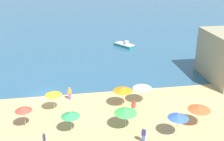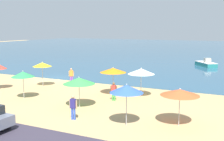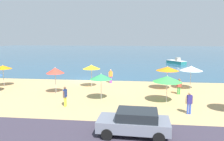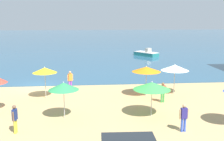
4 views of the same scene
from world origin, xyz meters
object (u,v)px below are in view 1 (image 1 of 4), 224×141
(beach_umbrella_11, at_px, (70,114))
(bather_2, at_px, (144,134))
(bather_3, at_px, (133,106))
(bather_0, at_px, (69,93))
(beach_umbrella_9, at_px, (53,93))
(skiff_nearshore, at_px, (124,45))
(beach_umbrella_5, at_px, (123,89))
(beach_umbrella_6, at_px, (199,108))
(bather_1, at_px, (44,139))
(beach_umbrella_7, at_px, (23,108))
(beach_umbrella_1, at_px, (178,116))
(beach_umbrella_3, at_px, (142,86))
(beach_umbrella_4, at_px, (126,111))

(beach_umbrella_11, height_order, bather_2, beach_umbrella_11)
(bather_3, bearing_deg, bather_0, 148.07)
(beach_umbrella_9, relative_size, skiff_nearshore, 0.58)
(beach_umbrella_5, bearing_deg, bather_2, -85.23)
(beach_umbrella_5, distance_m, beach_umbrella_6, 9.14)
(skiff_nearshore, bearing_deg, bather_1, -114.93)
(beach_umbrella_6, relative_size, beach_umbrella_11, 0.99)
(bather_0, xyz_separation_m, bather_1, (-2.62, -9.58, -0.03))
(beach_umbrella_7, bearing_deg, beach_umbrella_5, 14.46)
(beach_umbrella_5, relative_size, bather_2, 1.54)
(beach_umbrella_5, distance_m, bather_3, 2.50)
(bather_0, bearing_deg, bather_2, -55.44)
(beach_umbrella_1, height_order, beach_umbrella_5, beach_umbrella_1)
(bather_0, bearing_deg, beach_umbrella_5, -23.29)
(beach_umbrella_3, bearing_deg, bather_2, -103.68)
(bather_2, relative_size, bather_3, 1.06)
(beach_umbrella_1, bearing_deg, skiff_nearshore, 88.56)
(beach_umbrella_7, height_order, beach_umbrella_11, beach_umbrella_7)
(beach_umbrella_6, relative_size, bather_2, 1.45)
(beach_umbrella_3, bearing_deg, bather_1, -148.10)
(beach_umbrella_9, bearing_deg, beach_umbrella_6, -20.20)
(beach_umbrella_7, bearing_deg, beach_umbrella_9, 46.08)
(beach_umbrella_1, height_order, bather_0, beach_umbrella_1)
(beach_umbrella_11, bearing_deg, bather_1, -139.96)
(beach_umbrella_6, bearing_deg, beach_umbrella_9, 159.80)
(beach_umbrella_3, xyz_separation_m, beach_umbrella_9, (-10.87, -0.22, 0.01))
(beach_umbrella_3, distance_m, beach_umbrella_11, 10.30)
(beach_umbrella_3, relative_size, bather_2, 1.57)
(beach_umbrella_9, xyz_separation_m, beach_umbrella_11, (1.87, -4.81, -0.17))
(beach_umbrella_1, xyz_separation_m, bather_0, (-10.74, 9.79, -1.41))
(beach_umbrella_4, height_order, bather_3, beach_umbrella_4)
(beach_umbrella_9, bearing_deg, bather_3, -12.41)
(beach_umbrella_4, xyz_separation_m, beach_umbrella_11, (-5.80, 0.13, 0.07))
(beach_umbrella_6, bearing_deg, bather_3, 149.73)
(bather_1, bearing_deg, beach_umbrella_1, -0.88)
(beach_umbrella_1, relative_size, beach_umbrella_11, 1.10)
(beach_umbrella_5, height_order, bather_3, beach_umbrella_5)
(bather_0, height_order, skiff_nearshore, bather_0)
(beach_umbrella_6, bearing_deg, beach_umbrella_4, 174.29)
(beach_umbrella_1, distance_m, bather_3, 6.35)
(beach_umbrella_4, bearing_deg, bather_1, -166.18)
(beach_umbrella_3, xyz_separation_m, bather_0, (-9.00, 2.35, -1.35))
(bather_0, relative_size, bather_2, 1.03)
(beach_umbrella_4, height_order, beach_umbrella_11, beach_umbrella_11)
(beach_umbrella_3, height_order, bather_3, beach_umbrella_3)
(skiff_nearshore, bearing_deg, beach_umbrella_11, -112.19)
(beach_umbrella_9, relative_size, beach_umbrella_11, 1.06)
(beach_umbrella_11, relative_size, bather_1, 1.47)
(beach_umbrella_5, distance_m, beach_umbrella_11, 7.91)
(beach_umbrella_3, distance_m, bather_3, 3.12)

